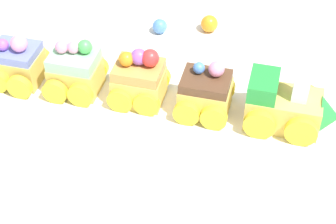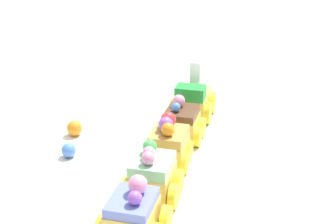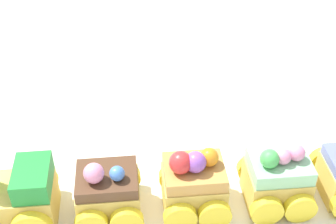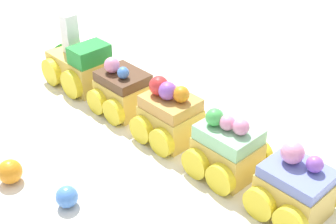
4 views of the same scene
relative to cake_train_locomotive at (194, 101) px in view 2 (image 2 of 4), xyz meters
name	(u,v)px [view 2 (image 2 of 4)]	position (x,y,z in m)	size (l,w,h in m)	color
ground_plane	(189,165)	(-0.16, -0.02, -0.04)	(10.00, 10.00, 0.00)	#B2B2B7
display_board	(189,162)	(-0.16, -0.02, -0.03)	(0.79, 0.48, 0.01)	white
cake_train_locomotive	(194,101)	(0.00, 0.00, 0.00)	(0.11, 0.07, 0.10)	#E0BC56
cake_car_chocolate	(181,125)	(-0.10, 0.01, 0.00)	(0.07, 0.07, 0.07)	#E0BC56
cake_car_caramel	(169,147)	(-0.18, 0.01, 0.00)	(0.07, 0.07, 0.07)	#E0BC56
cake_car_mint	(152,178)	(-0.27, 0.01, 0.00)	(0.07, 0.07, 0.07)	#E0BC56
cake_car_blueberry	(133,217)	(-0.34, 0.02, 0.00)	(0.07, 0.07, 0.07)	#E0BC56
gumball_orange	(75,128)	(-0.12, 0.18, -0.01)	(0.02, 0.02, 0.02)	orange
gumball_blue	(69,150)	(-0.19, 0.16, -0.02)	(0.02, 0.02, 0.02)	#4C84E0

